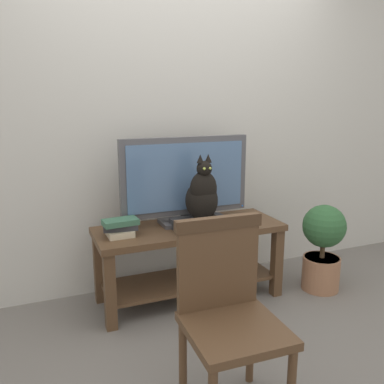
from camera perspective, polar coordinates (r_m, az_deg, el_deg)
name	(u,v)px	position (r m, az deg, el deg)	size (l,w,h in m)	color
ground_plane	(228,333)	(2.75, 5.07, -18.94)	(12.00, 12.00, 0.00)	slate
back_wall	(175,105)	(3.20, -2.34, 12.05)	(7.00, 0.12, 2.80)	beige
tv_stand	(189,248)	(2.99, -0.37, -7.87)	(1.34, 0.50, 0.56)	#513823
tv	(185,179)	(2.91, -0.92, 1.77)	(0.95, 0.20, 0.63)	#4C4C51
media_box	(201,224)	(2.86, 1.33, -4.52)	(0.39, 0.27, 0.07)	#2D2D30
cat	(202,195)	(2.79, 1.47, -0.46)	(0.22, 0.29, 0.46)	black
wooden_chair	(227,304)	(1.96, 4.94, -15.26)	(0.44, 0.45, 0.91)	#513823
book_stack	(120,227)	(2.75, -9.96, -4.85)	(0.24, 0.17, 0.12)	beige
potted_plant	(323,245)	(3.29, 17.75, -7.00)	(0.32, 0.32, 0.67)	#9E6B4C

